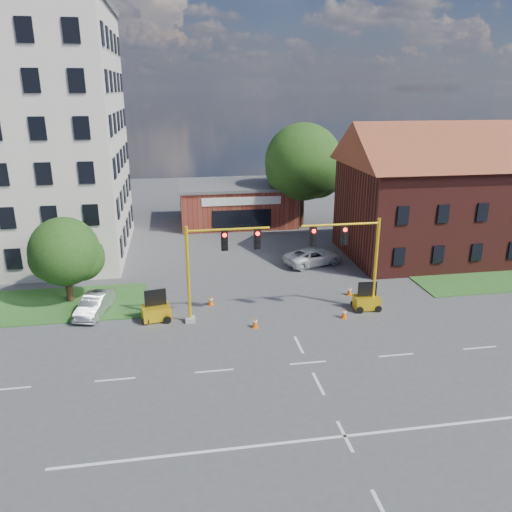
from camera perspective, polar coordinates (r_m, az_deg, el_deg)
name	(u,v)px	position (r m, az deg, el deg)	size (l,w,h in m)	color
ground	(308,363)	(27.34, 5.95, -12.05)	(120.00, 120.00, 0.00)	#454547
grass_verge_ne	(507,281)	(42.35, 26.80, -2.58)	(14.00, 4.00, 0.08)	#295620
lane_markings	(324,395)	(24.91, 7.80, -15.47)	(60.00, 36.00, 0.01)	silver
office_block	(5,135)	(46.67, -26.73, 12.28)	(18.40, 15.40, 20.60)	silver
brick_shop	(237,203)	(54.30, -2.21, 6.10)	(12.40, 8.40, 4.30)	maroon
townhouse_row	(466,187)	(46.44, 22.92, 7.27)	(21.00, 11.00, 11.50)	#501C18
tree_large	(307,165)	(52.01, 5.83, 10.36)	(8.24, 7.85, 10.74)	#322112
tree_nw_front	(69,253)	(35.55, -20.63, 0.30)	(4.84, 4.60, 5.92)	#322112
signal_mast_west	(215,261)	(30.39, -4.72, -0.62)	(5.30, 0.60, 6.20)	gray
signal_mast_east	(352,254)	(32.21, 10.91, 0.21)	(5.30, 0.60, 6.20)	gray
trailer_west	(156,311)	(32.13, -11.33, -6.19)	(1.91, 1.45, 1.97)	yellow
trailer_east	(366,301)	(33.82, 12.50, -5.06)	(1.67, 1.17, 1.84)	yellow
cone_a	(255,322)	(30.69, -0.10, -7.60)	(0.40, 0.40, 0.70)	#D85B0B
cone_b	(211,300)	(33.88, -5.19, -5.06)	(0.40, 0.40, 0.70)	#D85B0B
cone_c	(344,313)	(32.38, 10.05, -6.45)	(0.40, 0.40, 0.70)	#D85B0B
cone_d	(349,291)	(35.91, 10.64, -3.92)	(0.40, 0.40, 0.70)	#D85B0B
pickup_white	(313,257)	(41.54, 6.53, -0.07)	(2.27, 4.93, 1.37)	silver
sedan_silver_front	(95,305)	(33.97, -17.97, -5.30)	(1.38, 3.97, 1.31)	#989B9F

